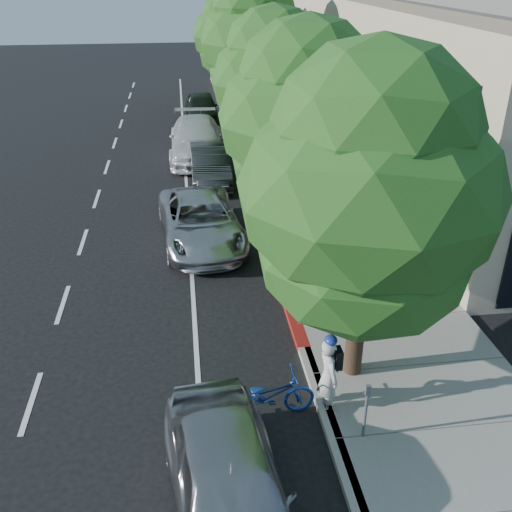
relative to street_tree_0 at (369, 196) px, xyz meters
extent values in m
plane|color=black|center=(-0.90, 2.00, -4.41)|extent=(120.00, 120.00, 0.00)
cube|color=gray|center=(1.40, 10.00, -4.33)|extent=(4.60, 56.00, 0.15)
cube|color=#9E998E|center=(-0.90, 10.00, -4.33)|extent=(0.30, 56.00, 0.15)
cube|color=maroon|center=(-0.90, 3.00, -4.33)|extent=(0.32, 4.00, 0.15)
cube|color=#C5B397|center=(8.70, 20.00, -0.91)|extent=(10.00, 36.00, 7.00)
cylinder|color=black|center=(0.00, 0.00, -3.13)|extent=(0.40, 0.40, 2.55)
ellipsoid|color=#274F17|center=(0.00, 0.00, -1.13)|extent=(4.48, 4.48, 3.58)
ellipsoid|color=#274F17|center=(0.00, 0.00, 0.11)|extent=(5.27, 5.27, 4.22)
ellipsoid|color=#274F17|center=(0.00, 0.00, 1.42)|extent=(3.95, 3.95, 3.16)
cylinder|color=black|center=(0.00, 6.00, -3.15)|extent=(0.40, 0.40, 2.52)
ellipsoid|color=#274F17|center=(0.00, 6.00, -1.17)|extent=(4.39, 4.39, 3.51)
ellipsoid|color=#274F17|center=(0.00, 6.00, 0.05)|extent=(5.17, 5.17, 4.13)
ellipsoid|color=#274F17|center=(0.00, 6.00, 1.35)|extent=(3.88, 3.88, 3.10)
cylinder|color=black|center=(0.00, 12.00, -3.15)|extent=(0.40, 0.40, 2.51)
ellipsoid|color=#274F17|center=(0.00, 12.00, -1.18)|extent=(4.08, 4.08, 3.27)
ellipsoid|color=#274F17|center=(0.00, 12.00, 0.04)|extent=(4.80, 4.80, 3.84)
ellipsoid|color=#274F17|center=(0.00, 12.00, 1.34)|extent=(3.60, 3.60, 2.88)
cylinder|color=black|center=(0.00, 18.00, -2.95)|extent=(0.40, 0.40, 2.92)
ellipsoid|color=#274F17|center=(0.00, 18.00, -0.66)|extent=(4.33, 4.33, 3.47)
ellipsoid|color=#274F17|center=(0.00, 18.00, 0.76)|extent=(5.10, 5.10, 4.08)
ellipsoid|color=#274F17|center=(0.00, 18.00, 2.26)|extent=(3.82, 3.82, 3.06)
cylinder|color=black|center=(0.00, 24.00, -3.05)|extent=(0.40, 0.40, 2.72)
ellipsoid|color=#274F17|center=(0.00, 24.00, -0.91)|extent=(3.59, 3.59, 2.87)
ellipsoid|color=#274F17|center=(0.00, 24.00, 0.41)|extent=(4.23, 4.23, 3.38)
ellipsoid|color=#274F17|center=(0.00, 24.00, 1.81)|extent=(3.17, 3.17, 2.54)
cylinder|color=black|center=(0.00, 30.00, -3.24)|extent=(0.40, 0.40, 2.34)
ellipsoid|color=#274F17|center=(0.00, 30.00, -1.40)|extent=(4.38, 4.38, 3.51)
ellipsoid|color=#274F17|center=(0.00, 30.00, -0.26)|extent=(5.16, 5.16, 4.12)
ellipsoid|color=#274F17|center=(0.00, 30.00, 0.94)|extent=(3.87, 3.87, 3.09)
imported|color=silver|center=(-0.84, -1.00, -3.53)|extent=(0.52, 0.70, 1.76)
imported|color=#163C9C|center=(-2.07, -1.00, -3.90)|extent=(1.96, 0.78, 1.01)
imported|color=#B5B5BA|center=(-3.10, 7.50, -3.65)|extent=(3.00, 5.68, 1.52)
imported|color=#212527|center=(-2.44, 13.45, -3.65)|extent=(1.61, 4.60, 1.52)
imported|color=silver|center=(-2.90, 17.00, -3.52)|extent=(2.65, 6.20, 1.78)
imported|color=black|center=(-2.32, 24.26, -3.62)|extent=(2.02, 4.69, 1.58)
imported|color=#9FA0A4|center=(-3.10, -3.50, -3.59)|extent=(2.42, 4.95, 1.63)
imported|color=black|center=(1.56, 8.93, -3.39)|extent=(1.01, 0.90, 1.73)
camera|label=1|loc=(-3.51, -9.99, 4.03)|focal=40.00mm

